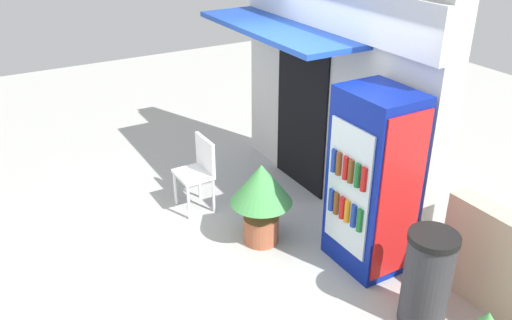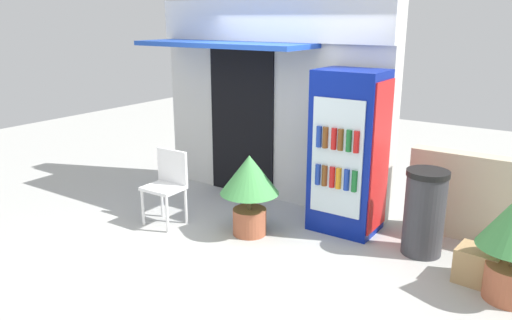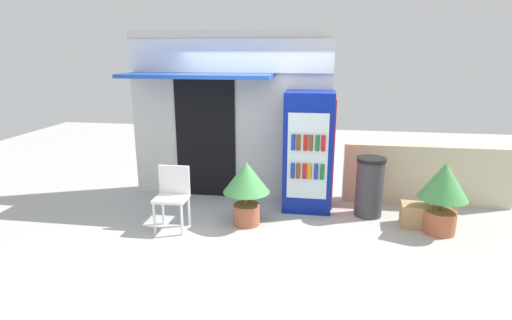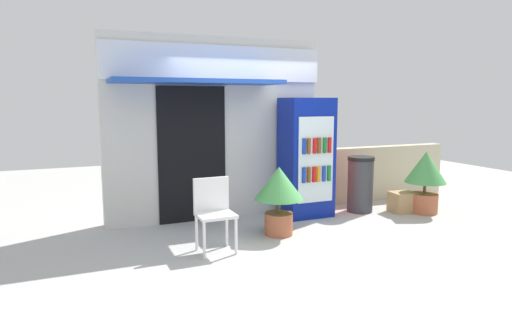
{
  "view_description": "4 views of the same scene",
  "coord_description": "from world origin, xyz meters",
  "px_view_note": "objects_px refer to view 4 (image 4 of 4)",
  "views": [
    {
      "loc": [
        4.39,
        -2.39,
        3.55
      ],
      "look_at": [
        -0.24,
        0.29,
        0.9
      ],
      "focal_mm": 38.18,
      "sensor_mm": 36.0,
      "label": 1
    },
    {
      "loc": [
        3.11,
        -4.26,
        2.46
      ],
      "look_at": [
        0.03,
        0.3,
        0.89
      ],
      "focal_mm": 35.14,
      "sensor_mm": 36.0,
      "label": 2
    },
    {
      "loc": [
        1.01,
        -5.34,
        2.52
      ],
      "look_at": [
        0.12,
        0.35,
        0.96
      ],
      "focal_mm": 28.64,
      "sensor_mm": 36.0,
      "label": 3
    },
    {
      "loc": [
        -2.6,
        -5.15,
        1.88
      ],
      "look_at": [
        -0.26,
        0.41,
        1.04
      ],
      "focal_mm": 30.83,
      "sensor_mm": 36.0,
      "label": 4
    }
  ],
  "objects_px": {
    "potted_plant_curbside": "(425,175)",
    "trash_bin": "(360,184)",
    "cardboard_box": "(403,202)",
    "drink_cooler": "(307,157)",
    "plastic_chair": "(214,208)",
    "potted_plant_near_shop": "(279,191)"
  },
  "relations": [
    {
      "from": "potted_plant_curbside",
      "to": "trash_bin",
      "type": "xyz_separation_m",
      "value": [
        -0.93,
        0.49,
        -0.17
      ]
    },
    {
      "from": "trash_bin",
      "to": "cardboard_box",
      "type": "distance_m",
      "value": 0.77
    },
    {
      "from": "potted_plant_curbside",
      "to": "cardboard_box",
      "type": "distance_m",
      "value": 0.58
    },
    {
      "from": "cardboard_box",
      "to": "potted_plant_curbside",
      "type": "bearing_deg",
      "value": -29.71
    },
    {
      "from": "potted_plant_curbside",
      "to": "cardboard_box",
      "type": "height_order",
      "value": "potted_plant_curbside"
    },
    {
      "from": "drink_cooler",
      "to": "potted_plant_curbside",
      "type": "xyz_separation_m",
      "value": [
        1.89,
        -0.63,
        -0.31
      ]
    },
    {
      "from": "plastic_chair",
      "to": "trash_bin",
      "type": "bearing_deg",
      "value": 17.55
    },
    {
      "from": "plastic_chair",
      "to": "trash_bin",
      "type": "height_order",
      "value": "trash_bin"
    },
    {
      "from": "cardboard_box",
      "to": "drink_cooler",
      "type": "bearing_deg",
      "value": 163.86
    },
    {
      "from": "potted_plant_curbside",
      "to": "trash_bin",
      "type": "distance_m",
      "value": 1.07
    },
    {
      "from": "plastic_chair",
      "to": "cardboard_box",
      "type": "bearing_deg",
      "value": 9.48
    },
    {
      "from": "drink_cooler",
      "to": "cardboard_box",
      "type": "bearing_deg",
      "value": -16.14
    },
    {
      "from": "potted_plant_near_shop",
      "to": "cardboard_box",
      "type": "relative_size",
      "value": 2.42
    },
    {
      "from": "drink_cooler",
      "to": "trash_bin",
      "type": "xyz_separation_m",
      "value": [
        0.96,
        -0.14,
        -0.48
      ]
    },
    {
      "from": "drink_cooler",
      "to": "potted_plant_near_shop",
      "type": "height_order",
      "value": "drink_cooler"
    },
    {
      "from": "potted_plant_near_shop",
      "to": "trash_bin",
      "type": "bearing_deg",
      "value": 19.04
    },
    {
      "from": "plastic_chair",
      "to": "potted_plant_curbside",
      "type": "distance_m",
      "value": 3.81
    },
    {
      "from": "potted_plant_near_shop",
      "to": "trash_bin",
      "type": "relative_size",
      "value": 1.03
    },
    {
      "from": "trash_bin",
      "to": "cardboard_box",
      "type": "height_order",
      "value": "trash_bin"
    },
    {
      "from": "drink_cooler",
      "to": "potted_plant_near_shop",
      "type": "xyz_separation_m",
      "value": [
        -0.87,
        -0.77,
        -0.33
      ]
    },
    {
      "from": "drink_cooler",
      "to": "plastic_chair",
      "type": "distance_m",
      "value": 2.2
    },
    {
      "from": "drink_cooler",
      "to": "plastic_chair",
      "type": "bearing_deg",
      "value": -151.2
    }
  ]
}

